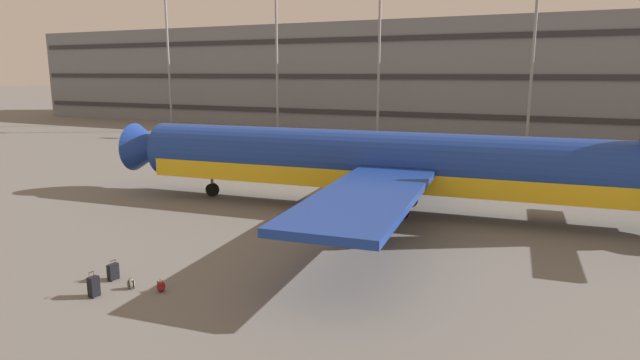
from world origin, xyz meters
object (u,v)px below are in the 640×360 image
(airliner, at_px, (393,164))
(backpack_laid_flat, at_px, (161,287))
(suitcase_large, at_px, (94,286))
(suitcase_navy, at_px, (113,271))
(backpack_small, at_px, (131,284))

(airliner, distance_m, backpack_laid_flat, 16.59)
(suitcase_large, relative_size, suitcase_navy, 1.13)
(suitcase_navy, bearing_deg, airliner, 65.44)
(backpack_laid_flat, bearing_deg, backpack_small, -168.52)
(airliner, bearing_deg, backpack_laid_flat, -105.93)
(airliner, bearing_deg, backpack_small, -109.92)
(backpack_small, bearing_deg, airliner, 70.08)
(airliner, height_order, backpack_laid_flat, airliner)
(airliner, relative_size, suitcase_navy, 43.42)
(suitcase_navy, bearing_deg, backpack_small, -16.31)
(suitcase_large, relative_size, backpack_small, 2.04)
(suitcase_navy, xyz_separation_m, backpack_laid_flat, (2.64, -0.13, -0.16))
(backpack_small, xyz_separation_m, backpack_laid_flat, (1.31, 0.27, 0.01))
(suitcase_navy, height_order, backpack_laid_flat, suitcase_navy)
(suitcase_large, bearing_deg, backpack_small, 59.27)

